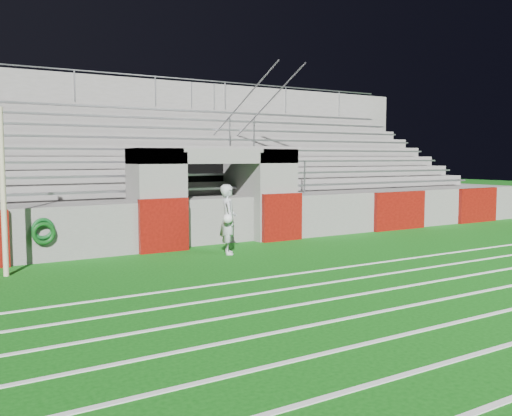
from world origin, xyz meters
TOP-DOWN VIEW (x-y plane):
  - ground at (0.00, 0.00)m, footprint 90.00×90.00m
  - field_post at (-5.63, 1.94)m, footprint 0.11×0.11m
  - field_markings at (0.00, -5.00)m, footprint 28.00×8.09m
  - stadium_structure at (0.00, 7.97)m, footprint 26.00×8.48m
  - goalkeeper_with_ball at (-0.58, 1.83)m, footprint 0.62×0.78m
  - hose_coil at (-4.69, 2.92)m, footprint 0.52×0.15m

SIDE VIEW (x-z plane):
  - ground at x=0.00m, z-range 0.00..0.00m
  - field_markings at x=0.00m, z-range 0.00..0.01m
  - hose_coil at x=-4.69m, z-range 0.42..1.03m
  - goalkeeper_with_ball at x=-0.58m, z-range 0.00..1.71m
  - stadium_structure at x=0.00m, z-range -1.22..4.20m
  - field_post at x=-5.63m, z-range 0.00..3.35m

